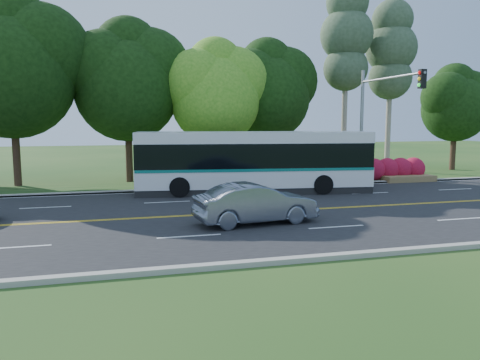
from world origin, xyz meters
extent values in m
plane|color=#1E4717|center=(0.00, 0.00, 0.00)|extent=(120.00, 120.00, 0.00)
cube|color=black|center=(0.00, 0.00, 0.01)|extent=(60.00, 14.00, 0.02)
cube|color=#A4A194|center=(0.00, 7.15, 0.07)|extent=(60.00, 0.30, 0.15)
cube|color=#A4A194|center=(0.00, -7.15, 0.07)|extent=(60.00, 0.30, 0.15)
cube|color=#1E4717|center=(0.00, 9.00, 0.05)|extent=(60.00, 4.00, 0.10)
cube|color=gold|center=(0.00, -0.08, 0.02)|extent=(57.00, 0.10, 0.00)
cube|color=gold|center=(0.00, 0.08, 0.02)|extent=(57.00, 0.10, 0.00)
cube|color=silver|center=(-11.50, -3.50, 0.02)|extent=(2.20, 0.12, 0.00)
cube|color=silver|center=(-6.00, -3.50, 0.02)|extent=(2.20, 0.12, 0.00)
cube|color=silver|center=(-0.50, -3.50, 0.02)|extent=(2.20, 0.12, 0.00)
cube|color=silver|center=(5.00, -3.50, 0.02)|extent=(2.20, 0.12, 0.00)
cube|color=silver|center=(-11.50, 3.50, 0.02)|extent=(2.20, 0.12, 0.00)
cube|color=silver|center=(-6.00, 3.50, 0.02)|extent=(2.20, 0.12, 0.00)
cube|color=silver|center=(-0.50, 3.50, 0.02)|extent=(2.20, 0.12, 0.00)
cube|color=silver|center=(5.00, 3.50, 0.02)|extent=(2.20, 0.12, 0.00)
cube|color=silver|center=(10.50, 3.50, 0.02)|extent=(2.20, 0.12, 0.00)
cube|color=silver|center=(0.00, 6.85, 0.02)|extent=(57.00, 0.12, 0.00)
cube|color=silver|center=(0.00, -6.85, 0.02)|extent=(57.00, 0.12, 0.00)
cylinder|color=black|center=(-14.00, 11.00, 1.98)|extent=(0.44, 0.44, 3.96)
sphere|color=black|center=(-14.00, 11.00, 6.48)|extent=(7.20, 7.20, 7.20)
sphere|color=black|center=(-12.38, 11.30, 7.92)|extent=(5.76, 5.76, 5.76)
sphere|color=black|center=(-13.90, 11.40, 9.18)|extent=(4.68, 4.68, 4.68)
cylinder|color=black|center=(-7.50, 12.00, 1.80)|extent=(0.44, 0.44, 3.60)
sphere|color=black|center=(-7.50, 12.00, 5.91)|extent=(6.60, 6.60, 6.60)
sphere|color=black|center=(-6.02, 12.30, 7.23)|extent=(5.28, 5.28, 5.28)
sphere|color=black|center=(-8.82, 11.80, 7.06)|extent=(4.95, 4.95, 4.95)
sphere|color=black|center=(-7.40, 12.40, 8.38)|extent=(4.29, 4.29, 4.29)
cylinder|color=black|center=(-2.00, 11.00, 1.62)|extent=(0.44, 0.44, 3.24)
sphere|color=#3A871C|center=(-2.00, 11.00, 5.27)|extent=(5.80, 5.80, 5.80)
sphere|color=#3A871C|center=(-0.69, 11.30, 6.43)|extent=(4.64, 4.64, 4.64)
sphere|color=#3A871C|center=(-3.16, 10.80, 6.29)|extent=(4.35, 4.35, 4.35)
sphere|color=#3A871C|center=(-1.90, 11.40, 7.45)|extent=(3.77, 3.77, 3.77)
cylinder|color=black|center=(2.00, 12.50, 1.71)|extent=(0.44, 0.44, 3.42)
sphere|color=black|center=(2.00, 12.50, 5.52)|extent=(6.00, 6.00, 6.00)
sphere|color=black|center=(3.35, 12.80, 6.72)|extent=(4.80, 4.80, 4.80)
sphere|color=black|center=(0.80, 12.30, 6.57)|extent=(4.50, 4.50, 4.50)
sphere|color=black|center=(2.10, 12.90, 7.77)|extent=(3.90, 3.90, 3.90)
cylinder|color=#9E937F|center=(8.00, 12.50, 4.90)|extent=(0.40, 0.40, 9.80)
sphere|color=#364C2F|center=(8.00, 12.50, 7.70)|extent=(3.23, 3.23, 3.23)
sphere|color=#364C2F|center=(8.00, 12.50, 10.08)|extent=(3.80, 3.80, 3.80)
sphere|color=#364C2F|center=(8.00, 12.50, 12.32)|extent=(3.04, 3.04, 3.04)
cylinder|color=#9E937F|center=(12.00, 13.00, 4.55)|extent=(0.40, 0.40, 9.10)
sphere|color=#364C2F|center=(12.00, 13.00, 7.15)|extent=(3.23, 3.23, 3.23)
sphere|color=#364C2F|center=(12.00, 13.00, 9.36)|extent=(3.80, 3.80, 3.80)
sphere|color=#364C2F|center=(12.00, 13.00, 11.44)|extent=(3.04, 3.04, 3.04)
cylinder|color=black|center=(18.00, 13.00, 1.53)|extent=(0.44, 0.44, 3.06)
sphere|color=black|center=(18.00, 13.00, 4.88)|extent=(5.20, 5.20, 5.20)
sphere|color=black|center=(19.17, 13.30, 5.92)|extent=(4.16, 4.16, 4.16)
sphere|color=black|center=(16.96, 12.80, 5.79)|extent=(3.90, 3.90, 3.90)
sphere|color=black|center=(18.10, 13.40, 6.83)|extent=(3.38, 3.38, 3.38)
sphere|color=maroon|center=(3.00, 8.20, 0.75)|extent=(1.50, 1.50, 1.50)
sphere|color=maroon|center=(4.00, 8.20, 0.75)|extent=(1.50, 1.50, 1.50)
sphere|color=maroon|center=(5.00, 8.20, 0.75)|extent=(1.50, 1.50, 1.50)
sphere|color=maroon|center=(6.00, 8.20, 0.75)|extent=(1.50, 1.50, 1.50)
sphere|color=maroon|center=(7.00, 8.20, 0.75)|extent=(1.50, 1.50, 1.50)
sphere|color=maroon|center=(8.00, 8.20, 0.75)|extent=(1.50, 1.50, 1.50)
sphere|color=maroon|center=(9.00, 8.20, 0.75)|extent=(1.50, 1.50, 1.50)
sphere|color=maroon|center=(10.00, 8.20, 0.75)|extent=(1.50, 1.50, 1.50)
sphere|color=maroon|center=(11.00, 8.20, 0.75)|extent=(1.50, 1.50, 1.50)
cube|color=olive|center=(10.00, 7.40, 0.20)|extent=(3.50, 1.40, 0.40)
cylinder|color=gray|center=(6.50, 7.30, 3.50)|extent=(0.20, 0.20, 7.00)
cylinder|color=gray|center=(6.50, 4.30, 6.30)|extent=(0.14, 6.00, 0.14)
cube|color=black|center=(6.50, 1.50, 6.00)|extent=(0.32, 0.28, 0.95)
sphere|color=red|center=(6.33, 1.50, 6.30)|extent=(0.18, 0.18, 0.18)
sphere|color=yellow|center=(6.33, 1.50, 6.00)|extent=(0.18, 0.18, 0.18)
sphere|color=#19D833|center=(6.33, 1.50, 5.70)|extent=(0.18, 0.18, 0.18)
cube|color=white|center=(-1.02, 5.47, 0.91)|extent=(12.94, 4.37, 1.05)
cube|color=black|center=(-1.02, 5.47, 2.09)|extent=(12.88, 4.40, 1.31)
cube|color=white|center=(-1.02, 5.47, 3.05)|extent=(12.94, 4.37, 0.59)
cube|color=#0C6D62|center=(-1.02, 5.47, 1.38)|extent=(12.88, 4.41, 0.15)
cube|color=black|center=(-7.28, 6.32, 2.19)|extent=(0.39, 2.47, 1.80)
cube|color=#19E54C|center=(-7.27, 6.32, 3.21)|extent=(0.27, 1.61, 0.23)
cube|color=black|center=(-1.02, 5.47, 0.21)|extent=(12.92, 4.26, 0.37)
cylinder|color=black|center=(-5.22, 4.76, 0.55)|extent=(1.09, 0.43, 1.06)
cylinder|color=black|center=(-4.88, 7.27, 0.55)|extent=(1.09, 0.43, 1.06)
cylinder|color=black|center=(2.33, 3.75, 0.55)|extent=(1.09, 0.43, 1.06)
cylinder|color=black|center=(2.67, 6.25, 0.55)|extent=(1.09, 0.43, 1.06)
imported|color=slate|center=(-3.21, -2.12, 0.79)|extent=(4.84, 2.18, 1.54)
camera|label=1|loc=(-8.34, -19.00, 3.93)|focal=35.00mm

